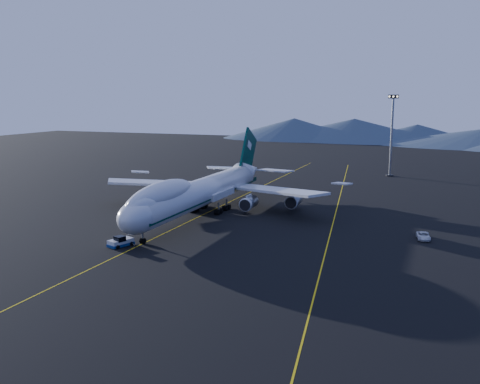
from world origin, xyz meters
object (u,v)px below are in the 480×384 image
(boeing_747, at_px, (201,192))
(floodlight_mast, at_px, (392,135))
(pushback_tug, at_px, (121,243))
(service_van, at_px, (423,236))

(boeing_747, height_order, floodlight_mast, floodlight_mast)
(pushback_tug, xyz_separation_m, service_van, (53.40, 25.77, 0.06))
(boeing_747, relative_size, floodlight_mast, 2.53)
(service_van, relative_size, floodlight_mast, 0.18)
(boeing_747, relative_size, pushback_tug, 13.47)
(floodlight_mast, bearing_deg, boeing_747, -113.21)
(boeing_747, distance_m, service_van, 50.80)
(boeing_747, distance_m, pushback_tug, 30.13)
(pushback_tug, distance_m, floodlight_mast, 119.28)
(pushback_tug, relative_size, service_van, 1.04)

